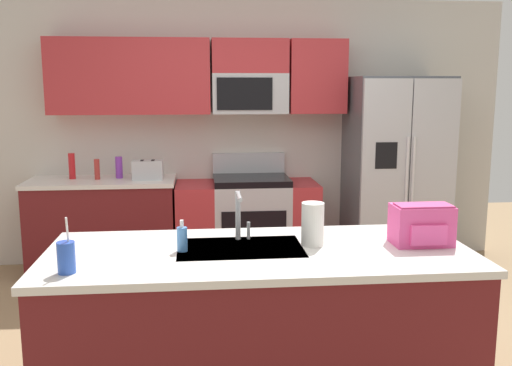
% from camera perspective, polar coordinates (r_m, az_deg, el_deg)
% --- Properties ---
extents(ground_plane, '(9.00, 9.00, 0.00)m').
position_cam_1_polar(ground_plane, '(3.99, 1.55, -16.53)').
color(ground_plane, '#997A56').
rests_on(ground_plane, ground).
extents(kitchen_wall_unit, '(5.20, 0.43, 2.60)m').
position_cam_1_polar(kitchen_wall_unit, '(5.65, -2.51, 6.80)').
color(kitchen_wall_unit, beige).
rests_on(kitchen_wall_unit, ground).
extents(back_counter, '(1.37, 0.63, 0.90)m').
position_cam_1_polar(back_counter, '(5.58, -15.08, -4.18)').
color(back_counter, maroon).
rests_on(back_counter, ground).
extents(range_oven, '(1.36, 0.61, 1.10)m').
position_cam_1_polar(range_oven, '(5.53, -0.89, -4.06)').
color(range_oven, '#B7BABF').
rests_on(range_oven, ground).
extents(refrigerator, '(0.90, 0.76, 1.85)m').
position_cam_1_polar(refrigerator, '(5.67, 13.86, 0.96)').
color(refrigerator, '#4C4F54').
rests_on(refrigerator, ground).
extents(island_counter, '(2.28, 0.95, 0.90)m').
position_cam_1_polar(island_counter, '(3.22, 0.33, -14.35)').
color(island_counter, maroon).
rests_on(island_counter, ground).
extents(toaster, '(0.28, 0.16, 0.18)m').
position_cam_1_polar(toaster, '(5.38, -10.84, 1.31)').
color(toaster, '#B7BABF').
rests_on(toaster, back_counter).
extents(pepper_mill, '(0.05, 0.05, 0.19)m').
position_cam_1_polar(pepper_mill, '(5.49, -15.71, 1.33)').
color(pepper_mill, '#B2332D').
rests_on(pepper_mill, back_counter).
extents(bottle_purple, '(0.07, 0.07, 0.20)m').
position_cam_1_polar(bottle_purple, '(5.51, -13.62, 1.54)').
color(bottle_purple, purple).
rests_on(bottle_purple, back_counter).
extents(bottle_red, '(0.06, 0.06, 0.24)m').
position_cam_1_polar(bottle_red, '(5.59, -18.04, 1.63)').
color(bottle_red, red).
rests_on(bottle_red, back_counter).
extents(sink_faucet, '(0.08, 0.21, 0.28)m').
position_cam_1_polar(sink_faucet, '(3.20, -1.69, -2.91)').
color(sink_faucet, '#B7BABF').
rests_on(sink_faucet, island_counter).
extents(drink_cup_blue, '(0.08, 0.08, 0.27)m').
position_cam_1_polar(drink_cup_blue, '(2.82, -18.56, -7.09)').
color(drink_cup_blue, blue).
rests_on(drink_cup_blue, island_counter).
extents(soap_dispenser, '(0.06, 0.06, 0.17)m').
position_cam_1_polar(soap_dispenser, '(3.05, -7.45, -5.58)').
color(soap_dispenser, '#4C8CD8').
rests_on(soap_dispenser, island_counter).
extents(paper_towel_roll, '(0.12, 0.12, 0.24)m').
position_cam_1_polar(paper_towel_roll, '(3.13, 5.72, -4.15)').
color(paper_towel_roll, white).
rests_on(paper_towel_roll, island_counter).
extents(backpack, '(0.32, 0.22, 0.23)m').
position_cam_1_polar(backpack, '(3.27, 16.35, -3.97)').
color(backpack, '#EA4C93').
rests_on(backpack, island_counter).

